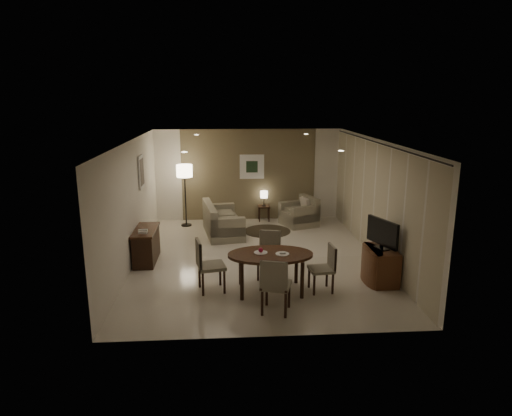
{
  "coord_description": "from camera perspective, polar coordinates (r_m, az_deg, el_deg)",
  "views": [
    {
      "loc": [
        -0.68,
        -9.89,
        3.66
      ],
      "look_at": [
        0.0,
        0.2,
        1.15
      ],
      "focal_mm": 32.0,
      "sensor_mm": 36.0,
      "label": 1
    }
  ],
  "objects": [
    {
      "name": "telephone",
      "position": [
        10.17,
        -13.96,
        -2.82
      ],
      "size": [
        0.2,
        0.14,
        0.09
      ],
      "primitive_type": null,
      "color": "white",
      "rests_on": "console_desk"
    },
    {
      "name": "sofa",
      "position": [
        12.28,
        -4.15,
        -1.39
      ],
      "size": [
        1.9,
        1.16,
        0.84
      ],
      "primitive_type": null,
      "rotation": [
        0.0,
        0.0,
        1.73
      ],
      "color": "gray",
      "rests_on": "floor"
    },
    {
      "name": "round_rug",
      "position": [
        12.62,
        1.41,
        -2.89
      ],
      "size": [
        1.28,
        1.28,
        0.01
      ],
      "primitive_type": "cylinder",
      "color": "#413624",
      "rests_on": "floor"
    },
    {
      "name": "downlight_fr",
      "position": [
        11.91,
        6.29,
        9.16
      ],
      "size": [
        0.1,
        0.1,
        0.01
      ],
      "primitive_type": "cylinder",
      "color": "white",
      "rests_on": "ceiling"
    },
    {
      "name": "fruit_apple",
      "position": [
        8.64,
        0.6,
        -5.27
      ],
      "size": [
        0.09,
        0.09,
        0.09
      ],
      "primitive_type": "sphere",
      "color": "maroon",
      "rests_on": "plate_a"
    },
    {
      "name": "side_table",
      "position": [
        13.63,
        0.99,
        -0.65
      ],
      "size": [
        0.35,
        0.35,
        0.45
      ],
      "primitive_type": null,
      "color": "black",
      "rests_on": "floor"
    },
    {
      "name": "chair_right",
      "position": [
        8.83,
        8.13,
        -7.52
      ],
      "size": [
        0.47,
        0.47,
        0.9
      ],
      "primitive_type": null,
      "rotation": [
        0.0,
        0.0,
        -1.48
      ],
      "color": "gray",
      "rests_on": "floor"
    },
    {
      "name": "flat_tv",
      "position": [
        9.31,
        15.52,
        -3.06
      ],
      "size": [
        0.36,
        0.85,
        0.6
      ],
      "primitive_type": null,
      "rotation": [
        0.0,
        0.0,
        0.35
      ],
      "color": "black",
      "rests_on": "tv_cabinet"
    },
    {
      "name": "console_desk",
      "position": [
        10.58,
        -13.55,
        -4.56
      ],
      "size": [
        0.48,
        1.2,
        0.75
      ],
      "primitive_type": null,
      "color": "#4B2F18",
      "rests_on": "floor"
    },
    {
      "name": "taupe_accent",
      "position": [
        13.59,
        -0.94,
        4.16
      ],
      "size": [
        3.96,
        0.03,
        2.7
      ],
      "primitive_type": "cube",
      "color": "#726647",
      "rests_on": "wall_back"
    },
    {
      "name": "art_left_frame",
      "position": [
        11.42,
        -14.14,
        4.4
      ],
      "size": [
        0.03,
        0.6,
        0.8
      ],
      "primitive_type": "cube",
      "color": "silver",
      "rests_on": "wall_left"
    },
    {
      "name": "art_left_canvas",
      "position": [
        11.42,
        -14.07,
        4.4
      ],
      "size": [
        0.01,
        0.46,
        0.64
      ],
      "primitive_type": "cube",
      "color": "gray",
      "rests_on": "wall_left"
    },
    {
      "name": "downlight_nl",
      "position": [
        8.18,
        -8.94,
        6.92
      ],
      "size": [
        0.1,
        0.1,
        0.01
      ],
      "primitive_type": "cylinder",
      "color": "white",
      "rests_on": "ceiling"
    },
    {
      "name": "floor_lamp",
      "position": [
        13.1,
        -8.83,
        1.54
      ],
      "size": [
        0.45,
        0.45,
        1.77
      ],
      "primitive_type": null,
      "color": "#FFE5B7",
      "rests_on": "floor"
    },
    {
      "name": "chair_left",
      "position": [
        8.78,
        -5.59,
        -7.15
      ],
      "size": [
        0.59,
        0.59,
        1.02
      ],
      "primitive_type": null,
      "rotation": [
        0.0,
        0.0,
        1.78
      ],
      "color": "gray",
      "rests_on": "floor"
    },
    {
      "name": "plate_b",
      "position": [
        8.61,
        3.32,
        -5.75
      ],
      "size": [
        0.26,
        0.26,
        0.02
      ],
      "primitive_type": "cylinder",
      "color": "white",
      "rests_on": "dining_table"
    },
    {
      "name": "chair_near",
      "position": [
        7.94,
        2.51,
        -9.53
      ],
      "size": [
        0.6,
        0.6,
        1.0
      ],
      "primitive_type": null,
      "rotation": [
        0.0,
        0.0,
        2.86
      ],
      "color": "gray",
      "rests_on": "floor"
    },
    {
      "name": "curtain_rod",
      "position": [
        10.5,
        14.98,
        7.89
      ],
      "size": [
        0.03,
        6.8,
        0.03
      ],
      "primitive_type": "cylinder",
      "rotation": [
        1.57,
        0.0,
        0.0
      ],
      "color": "black",
      "rests_on": "wall_right"
    },
    {
      "name": "dining_table",
      "position": [
        8.77,
        1.8,
        -8.06
      ],
      "size": [
        1.61,
        1.01,
        0.76
      ],
      "primitive_type": null,
      "color": "#4B2F18",
      "rests_on": "floor"
    },
    {
      "name": "art_back_frame",
      "position": [
        13.53,
        -0.51,
        5.19
      ],
      "size": [
        0.72,
        0.03,
        0.72
      ],
      "primitive_type": "cube",
      "color": "silver",
      "rests_on": "wall_back"
    },
    {
      "name": "downlight_nr",
      "position": [
        8.41,
        10.58,
        7.04
      ],
      "size": [
        0.1,
        0.1,
        0.01
      ],
      "primitive_type": "cylinder",
      "color": "white",
      "rests_on": "ceiling"
    },
    {
      "name": "tv_cabinet",
      "position": [
        9.53,
        15.38,
        -6.91
      ],
      "size": [
        0.48,
        0.9,
        0.7
      ],
      "primitive_type": null,
      "color": "brown",
      "rests_on": "floor"
    },
    {
      "name": "curtain_wall",
      "position": [
        10.71,
        14.54,
        0.86
      ],
      "size": [
        0.08,
        6.7,
        2.58
      ],
      "primitive_type": null,
      "color": "beige",
      "rests_on": "wall_right"
    },
    {
      "name": "armchair",
      "position": [
        13.17,
        5.38,
        -0.42
      ],
      "size": [
        1.14,
        1.17,
        0.82
      ],
      "primitive_type": null,
      "rotation": [
        0.0,
        0.0,
        -1.21
      ],
      "color": "gray",
      "rests_on": "floor"
    },
    {
      "name": "room_shell",
      "position": [
        10.57,
        -0.07,
        1.31
      ],
      "size": [
        5.5,
        7.0,
        2.7
      ],
      "color": "beige",
      "rests_on": "ground"
    },
    {
      "name": "napkin",
      "position": [
        8.6,
        3.32,
        -5.61
      ],
      "size": [
        0.12,
        0.08,
        0.03
      ],
      "primitive_type": "cube",
      "color": "white",
      "rests_on": "plate_b"
    },
    {
      "name": "chair_far",
      "position": [
        9.36,
        1.59,
        -5.98
      ],
      "size": [
        0.55,
        0.55,
        0.95
      ],
      "primitive_type": null,
      "rotation": [
        0.0,
        0.0,
        -0.22
      ],
      "color": "gray",
      "rests_on": "floor"
    },
    {
      "name": "table_lamp",
      "position": [
        13.52,
        1.0,
        1.3
      ],
      "size": [
        0.22,
        0.22,
        0.5
      ],
      "primitive_type": null,
      "color": "#FFEAC1",
      "rests_on": "side_table"
    },
    {
      "name": "downlight_fl",
      "position": [
        11.75,
        -7.45,
        9.07
      ],
      "size": [
        0.1,
        0.1,
        0.01
      ],
      "primitive_type": "cylinder",
      "color": "white",
      "rests_on": "ceiling"
    },
    {
      "name": "art_back_canvas",
      "position": [
        13.52,
        -0.51,
        5.18
      ],
      "size": [
        0.34,
        0.01,
        0.34
      ],
      "primitive_type": "cube",
      "color": "#1E321B",
      "rests_on": "wall_back"
    },
    {
      "name": "plate_a",
      "position": [
        8.66,
        0.59,
        -5.6
      ],
      "size": [
        0.26,
        0.26,
        0.02
      ],
      "primitive_type": "cylinder",
      "color": "white",
      "rests_on": "dining_table"
    }
  ]
}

